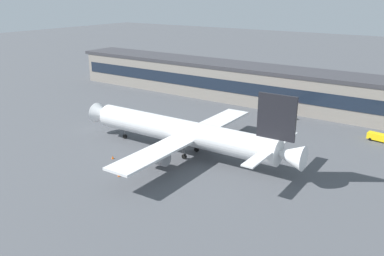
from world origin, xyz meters
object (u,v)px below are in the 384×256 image
(crew_van, at_px, (281,115))
(traffic_cone_0, at_px, (113,157))
(traffic_cone_1, at_px, (119,175))
(airliner, at_px, (185,133))
(belt_loader, at_px, (381,137))
(traffic_cone_2, at_px, (139,156))

(crew_van, distance_m, traffic_cone_0, 52.34)
(traffic_cone_1, bearing_deg, airliner, 76.71)
(traffic_cone_0, bearing_deg, crew_van, 68.63)
(belt_loader, distance_m, traffic_cone_2, 59.48)
(airliner, height_order, traffic_cone_1, airliner)
(belt_loader, height_order, traffic_cone_2, belt_loader)
(belt_loader, relative_size, traffic_cone_2, 11.41)
(traffic_cone_1, distance_m, traffic_cone_2, 10.34)
(airliner, xyz_separation_m, traffic_cone_0, (-11.66, -11.51, -4.84))
(traffic_cone_1, bearing_deg, belt_loader, 52.70)
(traffic_cone_0, relative_size, traffic_cone_1, 0.97)
(belt_loader, bearing_deg, traffic_cone_0, -135.69)
(airliner, relative_size, traffic_cone_0, 80.57)
(airliner, bearing_deg, crew_van, 78.74)
(traffic_cone_0, relative_size, traffic_cone_2, 1.20)
(traffic_cone_2, bearing_deg, traffic_cone_0, -136.77)
(crew_van, relative_size, belt_loader, 0.84)
(traffic_cone_0, bearing_deg, belt_loader, 44.31)
(belt_loader, xyz_separation_m, traffic_cone_2, (-42.48, -41.62, -0.86))
(belt_loader, bearing_deg, airliner, -135.81)
(airliner, height_order, crew_van, airliner)
(traffic_cone_2, bearing_deg, crew_van, 71.67)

